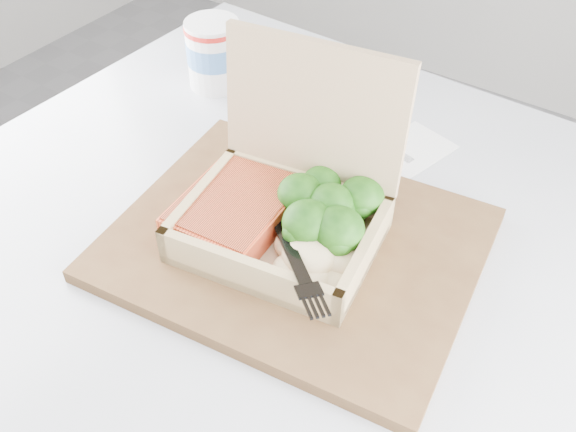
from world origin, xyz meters
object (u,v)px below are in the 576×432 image
Objects in this scene: serving_tray at (295,244)px; takeout_container at (291,194)px; paper_cup at (214,52)px; cafe_table at (277,379)px.

takeout_container reaches higher than serving_tray.
serving_tray is 3.87× the size of paper_cup.
paper_cup is at bearing 138.31° from cafe_table.
cafe_table is 4.20× the size of takeout_container.
serving_tray is at bearing 92.20° from cafe_table.
paper_cup is (-0.26, 0.19, -0.01)m from takeout_container.
takeout_container is 0.33m from paper_cup.
cafe_table is 0.27m from takeout_container.
serving_tray is at bearing -36.96° from paper_cup.
cafe_table is 9.60× the size of paper_cup.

